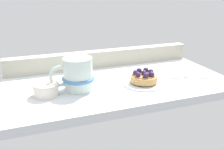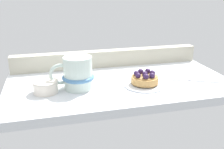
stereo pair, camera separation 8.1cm
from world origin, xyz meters
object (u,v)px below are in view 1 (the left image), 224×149
dessert_fork (195,77)px  coffee_mug (77,75)px  dessert_plate (144,83)px  raspberry_tart (144,77)px  sugar_bowl (46,89)px

dessert_fork → coffee_mug: bearing=174.1°
dessert_plate → raspberry_tart: 2.04cm
dessert_plate → coffee_mug: bearing=172.2°
dessert_plate → dessert_fork: bearing=-3.7°
dessert_fork → sugar_bowl: size_ratio=2.14×
raspberry_tart → dessert_fork: 19.17cm
dessert_plate → coffee_mug: 21.70cm
raspberry_tart → dessert_fork: bearing=-3.7°
dessert_plate → raspberry_tart: bearing=-64.0°
raspberry_tart → coffee_mug: bearing=172.2°
coffee_mug → sugar_bowl: coffee_mug is taller
dessert_plate → dessert_fork: dessert_plate is taller
dessert_plate → dessert_fork: (19.01, -1.23, -0.14)cm
coffee_mug → dessert_fork: (40.06, -4.13, -4.58)cm
coffee_mug → sugar_bowl: 10.14cm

